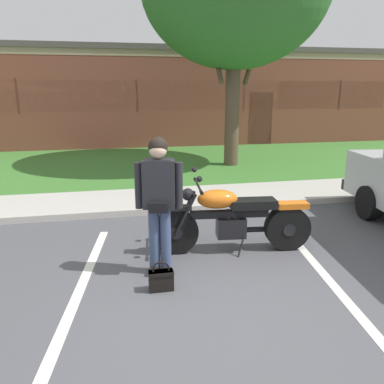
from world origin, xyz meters
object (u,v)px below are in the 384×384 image
(hedge_center_right, at_px, (260,128))
(brick_building, at_px, (130,95))
(rider_person, at_px, (159,197))
(hedge_center_left, at_px, (169,130))
(motorcycle, at_px, (239,219))
(handbag, at_px, (161,279))
(hedge_left, at_px, (69,132))

(hedge_center_right, xyz_separation_m, brick_building, (-5.12, 4.99, 1.26))
(rider_person, distance_m, hedge_center_left, 11.10)
(motorcycle, height_order, hedge_center_right, hedge_center_right)
(motorcycle, distance_m, hedge_center_left, 10.53)
(handbag, relative_size, hedge_center_right, 0.12)
(motorcycle, xyz_separation_m, handbag, (-1.22, -0.89, -0.34))
(handbag, height_order, hedge_center_right, hedge_center_right)
(hedge_center_left, distance_m, brick_building, 5.30)
(rider_person, height_order, brick_building, brick_building)
(hedge_left, height_order, hedge_center_left, same)
(rider_person, xyz_separation_m, hedge_center_right, (5.58, 10.96, -0.34))
(rider_person, relative_size, handbag, 4.74)
(handbag, bearing_deg, rider_person, 83.74)
(hedge_left, height_order, brick_building, brick_building)
(hedge_left, bearing_deg, hedge_center_right, 0.00)
(brick_building, bearing_deg, hedge_center_right, -44.28)
(motorcycle, xyz_separation_m, hedge_center_left, (0.57, 10.51, 0.17))
(motorcycle, relative_size, hedge_left, 0.88)
(rider_person, height_order, handbag, rider_person)
(hedge_center_left, distance_m, hedge_center_right, 3.85)
(rider_person, xyz_separation_m, handbag, (-0.05, -0.45, -0.85))
(motorcycle, relative_size, hedge_center_left, 0.89)
(rider_person, relative_size, hedge_center_right, 0.56)
(hedge_left, bearing_deg, hedge_center_left, -0.00)
(hedge_center_right, bearing_deg, hedge_left, 180.00)
(brick_building, bearing_deg, motorcycle, -87.40)
(handbag, height_order, brick_building, brick_building)
(hedge_center_right, distance_m, brick_building, 7.26)
(hedge_left, xyz_separation_m, hedge_center_right, (7.70, 0.00, -0.00))
(handbag, relative_size, brick_building, 0.01)
(hedge_center_right, bearing_deg, brick_building, 135.72)
(hedge_left, distance_m, hedge_center_left, 3.85)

